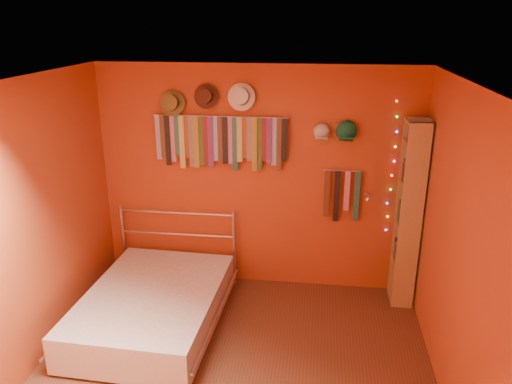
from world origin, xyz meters
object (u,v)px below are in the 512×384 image
at_px(reading_lamp, 368,198).
at_px(bed, 153,307).
at_px(tie_rack, 220,140).
at_px(bookshelf, 413,214).

height_order(reading_lamp, bed, reading_lamp).
bearing_deg(bed, tie_rack, 64.11).
bearing_deg(bookshelf, reading_lamp, 179.32).
xyz_separation_m(reading_lamp, bed, (-2.10, -0.83, -0.95)).
bearing_deg(reading_lamp, bed, -158.49).
bearing_deg(tie_rack, bed, -118.12).
bearing_deg(tie_rack, reading_lamp, -5.40).
distance_m(bookshelf, bed, 2.82).
bearing_deg(bed, bookshelf, 19.94).
height_order(tie_rack, bookshelf, bookshelf).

